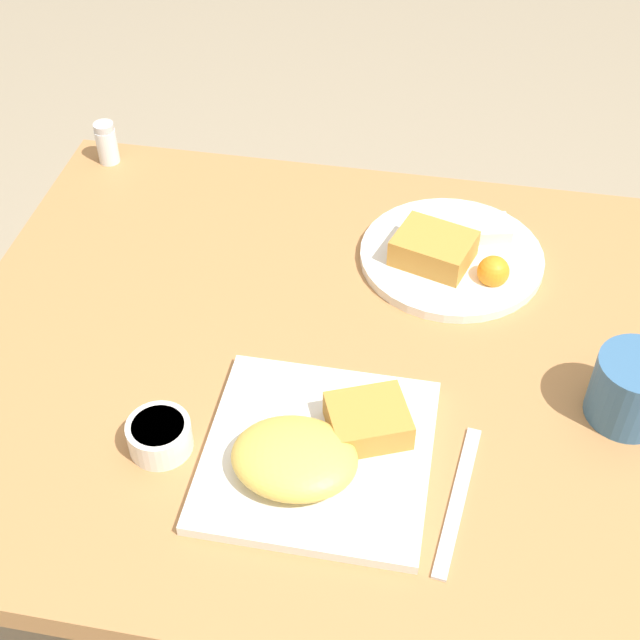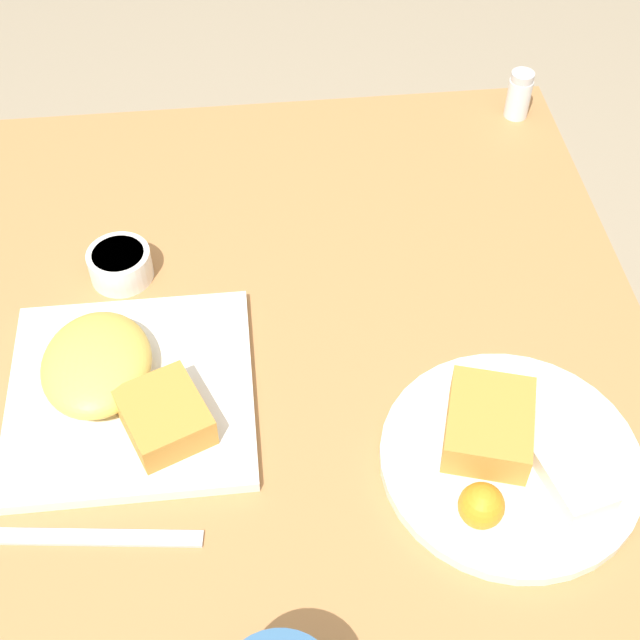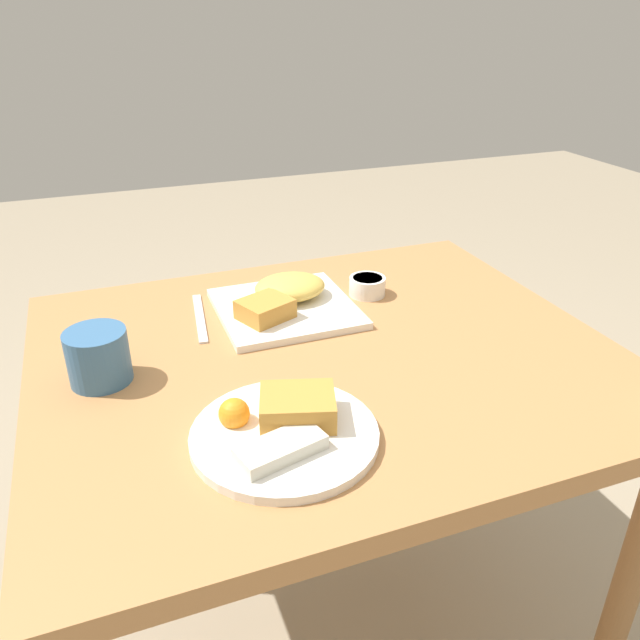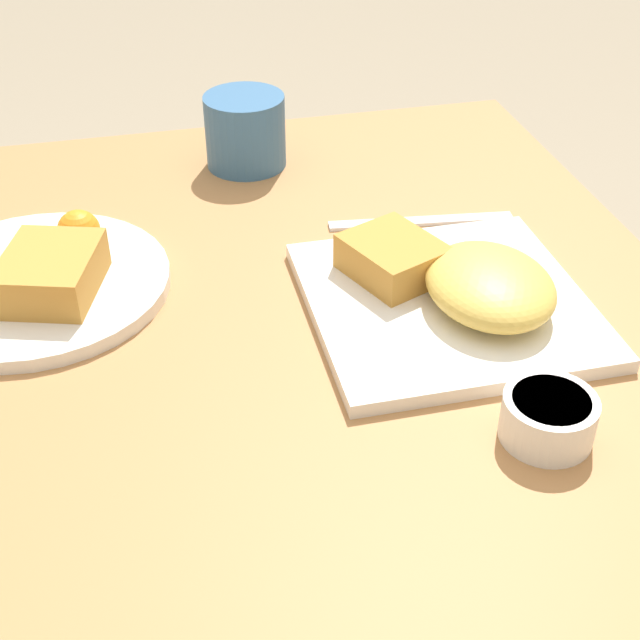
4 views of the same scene
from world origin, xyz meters
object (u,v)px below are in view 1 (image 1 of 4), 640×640
object	(u,v)px
plate_oval_far	(451,253)
sauce_ramekin	(160,435)
plate_square_near	(316,451)
coffee_mug	(632,389)
salt_shaker	(107,145)
butter_knife	(458,499)

from	to	relation	value
plate_oval_far	sauce_ramekin	xyz separation A→B (m)	(-0.30, -0.39, 0.00)
plate_square_near	coffee_mug	size ratio (longest dim) A/B	2.66
salt_shaker	butter_knife	distance (m)	0.82
plate_square_near	coffee_mug	distance (m)	0.37
plate_oval_far	salt_shaker	bearing A→B (deg)	164.81
sauce_ramekin	coffee_mug	xyz separation A→B (m)	(0.53, 0.15, 0.02)
plate_oval_far	butter_knife	bearing A→B (deg)	-84.28
plate_oval_far	salt_shaker	xyz separation A→B (m)	(-0.56, 0.15, 0.01)
sauce_ramekin	plate_oval_far	bearing A→B (deg)	52.30
plate_square_near	butter_knife	size ratio (longest dim) A/B	1.26
plate_square_near	salt_shaker	world-z (taller)	salt_shaker
plate_oval_far	coffee_mug	distance (m)	0.33
plate_square_near	butter_knife	world-z (taller)	plate_square_near
coffee_mug	plate_square_near	bearing A→B (deg)	-158.21
sauce_ramekin	coffee_mug	world-z (taller)	coffee_mug
plate_square_near	plate_oval_far	xyz separation A→B (m)	(0.12, 0.38, -0.01)
plate_oval_far	butter_knife	size ratio (longest dim) A/B	1.28
plate_oval_far	butter_knife	distance (m)	0.40
salt_shaker	coffee_mug	world-z (taller)	coffee_mug
coffee_mug	butter_knife	bearing A→B (deg)	-139.10
coffee_mug	sauce_ramekin	bearing A→B (deg)	-164.25
sauce_ramekin	salt_shaker	size ratio (longest dim) A/B	1.07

